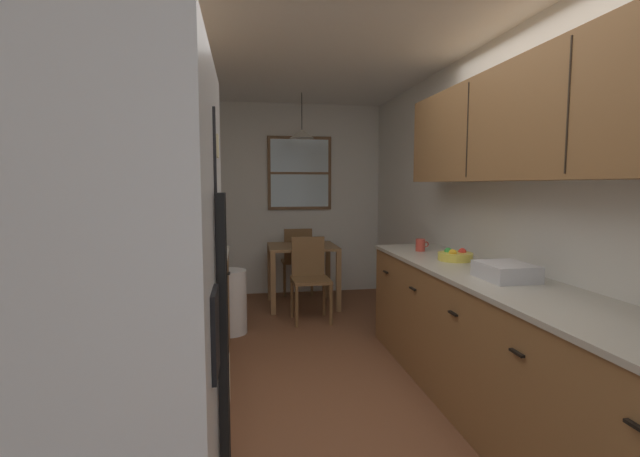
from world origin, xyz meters
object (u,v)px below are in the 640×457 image
refrigerator (97,383)px  stove_range (146,409)px  table_serving_bowl (305,242)px  storage_canister (165,269)px  dish_rack (506,271)px  mug_by_coffeemaker (421,245)px  microwave_over_range (108,141)px  trash_bin (230,302)px  dining_chair_far (297,258)px  dining_chair_near (310,274)px  fruit_bowl (455,256)px  dining_table (302,256)px

refrigerator → stove_range: 0.86m
table_serving_bowl → storage_canister: bearing=-113.2°
refrigerator → dish_rack: 2.30m
refrigerator → mug_by_coffeemaker: refrigerator is taller
dish_rack → mug_by_coffeemaker: bearing=92.6°
microwave_over_range → trash_bin: bearing=80.5°
refrigerator → dish_rack: bearing=30.6°
dish_rack → storage_canister: bearing=174.6°
stove_range → dining_chair_far: stove_range is taller
stove_range → trash_bin: stove_range is taller
dining_chair_far → mug_by_coffeemaker: size_ratio=7.63×
dining_chair_near → fruit_bowl: bearing=-61.3°
stove_range → table_serving_bowl: stove_range is taller
storage_canister → microwave_over_range: bearing=-99.8°
dining_table → storage_canister: bearing=-112.8°
refrigerator → dining_chair_far: (1.11, 4.64, -0.42)m
table_serving_bowl → dish_rack: bearing=-74.3°
stove_range → trash_bin: size_ratio=1.73×
table_serving_bowl → refrigerator: bearing=-105.6°
dining_chair_far → storage_canister: storage_canister is taller
refrigerator → table_serving_bowl: bearing=74.4°
dining_chair_near → table_serving_bowl: size_ratio=5.34×
dining_chair_far → fruit_bowl: 2.94m
mug_by_coffeemaker → fruit_bowl: bearing=-81.5°
trash_bin → mug_by_coffeemaker: bearing=-25.3°
dining_table → dish_rack: (0.87, -2.90, 0.34)m
dining_chair_far → storage_canister: bearing=-109.2°
fruit_bowl → table_serving_bowl: size_ratio=1.54×
dish_rack → table_serving_bowl: 3.07m
microwave_over_range → dish_rack: size_ratio=1.83×
stove_range → microwave_over_range: bearing=180.0°
trash_bin → refrigerator: bearing=-94.8°
dining_chair_near → stove_range: bearing=-112.4°
microwave_over_range → fruit_bowl: (2.14, 1.15, -0.72)m
dining_table → mug_by_coffeemaker: mug_by_coffeemaker is taller
stove_range → dining_chair_far: bearing=73.8°
refrigerator → dining_table: (1.10, 4.07, -0.31)m
mug_by_coffeemaker → fruit_bowl: (0.08, -0.50, -0.02)m
dining_table → microwave_over_range: bearing=-110.5°
stove_range → mug_by_coffeemaker: size_ratio=9.33×
dining_chair_near → dining_table: bearing=90.7°
trash_bin → dining_table: bearing=47.1°
dining_table → fruit_bowl: (0.89, -2.19, 0.33)m
dining_table → table_serving_bowl: table_serving_bowl is taller
refrigerator → dining_chair_near: 3.70m
stove_range → fruit_bowl: size_ratio=4.23×
refrigerator → mug_by_coffeemaker: 3.06m
stove_range → storage_canister: (-0.01, 0.63, 0.52)m
refrigerator → dish_rack: (1.98, 1.17, 0.03)m
dining_chair_far → microwave_over_range: bearing=-107.7°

